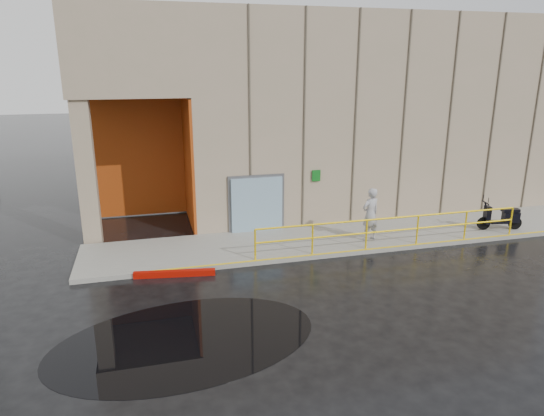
{
  "coord_description": "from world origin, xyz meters",
  "views": [
    {
      "loc": [
        -3.64,
        -10.75,
        6.01
      ],
      "look_at": [
        0.01,
        3.0,
        1.85
      ],
      "focal_mm": 32.0,
      "sensor_mm": 36.0,
      "label": 1
    }
  ],
  "objects": [
    {
      "name": "ground",
      "position": [
        0.0,
        0.0,
        0.0
      ],
      "size": [
        120.0,
        120.0,
        0.0
      ],
      "primitive_type": "plane",
      "color": "black",
      "rests_on": "ground"
    },
    {
      "name": "sidewalk",
      "position": [
        4.0,
        4.5,
        0.07
      ],
      "size": [
        20.0,
        3.0,
        0.15
      ],
      "primitive_type": "cube",
      "color": "gray",
      "rests_on": "ground"
    },
    {
      "name": "building",
      "position": [
        5.1,
        10.98,
        4.21
      ],
      "size": [
        20.0,
        10.17,
        8.0
      ],
      "color": "gray",
      "rests_on": "ground"
    },
    {
      "name": "guardrail",
      "position": [
        4.25,
        3.15,
        0.68
      ],
      "size": [
        9.56,
        0.06,
        1.03
      ],
      "color": "yellow",
      "rests_on": "sidewalk"
    },
    {
      "name": "person",
      "position": [
        3.79,
        3.92,
        1.09
      ],
      "size": [
        0.78,
        0.62,
        1.87
      ],
      "primitive_type": "imported",
      "rotation": [
        0.0,
        0.0,
        3.43
      ],
      "color": "#A1A1A6",
      "rests_on": "sidewalk"
    },
    {
      "name": "scooter",
      "position": [
        9.02,
        3.7,
        0.89
      ],
      "size": [
        1.7,
        0.89,
        1.29
      ],
      "rotation": [
        0.0,
        0.0,
        -0.23
      ],
      "color": "black",
      "rests_on": "sidewalk"
    },
    {
      "name": "red_curb",
      "position": [
        -3.04,
        2.85,
        0.09
      ],
      "size": [
        2.4,
        0.53,
        0.18
      ],
      "primitive_type": "cube",
      "rotation": [
        0.0,
        0.0,
        -0.15
      ],
      "color": "#990A01",
      "rests_on": "ground"
    },
    {
      "name": "puddle",
      "position": [
        -3.05,
        -0.78,
        0.0
      ],
      "size": [
        6.58,
        4.54,
        0.01
      ],
      "primitive_type": "cube",
      "rotation": [
        0.0,
        0.0,
        0.13
      ],
      "color": "black",
      "rests_on": "ground"
    }
  ]
}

